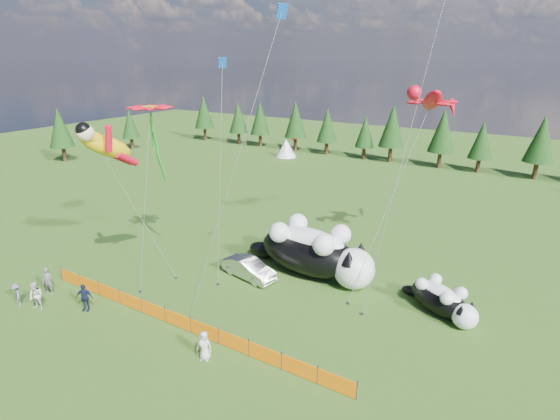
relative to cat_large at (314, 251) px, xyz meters
name	(u,v)px	position (x,y,z in m)	size (l,w,h in m)	color
ground	(212,304)	(-3.66, -7.02, -1.81)	(160.00, 160.00, 0.00)	#113409
safety_fence	(178,320)	(-3.66, -10.02, -1.31)	(22.06, 0.06, 1.10)	#262626
tree_line	(411,137)	(-3.66, 37.98, 2.19)	(90.00, 4.00, 8.00)	black
festival_tents	(487,172)	(7.34, 32.98, -0.41)	(50.00, 3.20, 2.80)	white
cat_large	(314,251)	(0.00, 0.00, 0.00)	(10.56, 4.49, 3.81)	black
cat_small	(442,300)	(9.05, -0.57, -0.85)	(5.08, 3.79, 2.01)	black
car	(249,268)	(-3.66, -2.85, -1.11)	(1.49, 4.27, 1.41)	silver
spectator_a	(48,281)	(-13.70, -11.60, -0.86)	(0.70, 0.46, 1.91)	#545459
spectator_b	(36,296)	(-12.54, -13.09, -0.90)	(0.88, 0.52, 1.82)	beige
spectator_c	(84,297)	(-9.89, -11.61, -0.92)	(1.05, 0.54, 1.79)	#151D3B
spectator_d	(17,295)	(-13.95, -13.51, -1.03)	(1.01, 0.52, 1.56)	#545459
spectator_e	(204,346)	(-0.51, -11.37, -0.99)	(0.80, 0.52, 1.63)	beige
superhero_kite	(107,146)	(-10.63, -8.03, 7.82)	(4.77, 4.59, 11.78)	gold
gecko_kite	(432,101)	(5.71, 5.96, 10.25)	(5.01, 12.08, 14.76)	red
flower_kite	(150,110)	(-10.45, -4.37, 9.68)	(3.97, 6.05, 12.32)	red
diamond_kite_a	(222,74)	(-6.87, -0.93, 12.00)	(2.58, 4.70, 15.48)	blue
diamond_kite_c	(275,35)	(0.92, -6.67, 14.03)	(4.67, 4.05, 17.89)	blue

